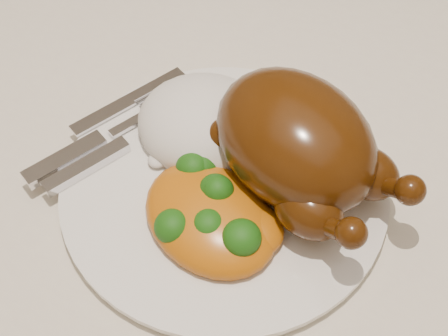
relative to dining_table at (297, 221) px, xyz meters
The scene contains 7 objects.
dining_table is the anchor object (origin of this frame).
tablecloth 0.07m from the dining_table, ahead, with size 1.73×1.03×0.18m.
dinner_plate 0.14m from the dining_table, 119.85° to the right, with size 0.27×0.27×0.01m, color white.
roast_chicken 0.16m from the dining_table, 83.50° to the right, with size 0.19×0.15×0.09m.
rice_mound 0.15m from the dining_table, 157.12° to the right, with size 0.14×0.14×0.06m.
mac_and_cheese 0.16m from the dining_table, 104.42° to the right, with size 0.14×0.12×0.05m.
cutlery 0.22m from the dining_table, 146.29° to the right, with size 0.06×0.18×0.01m.
Camera 1 is at (0.13, -0.32, 1.20)m, focal length 50.00 mm.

